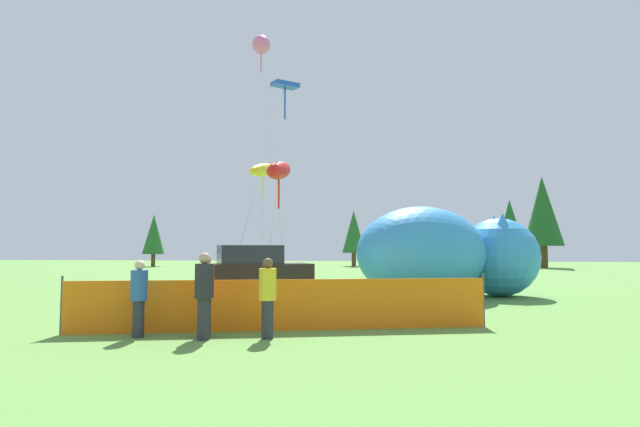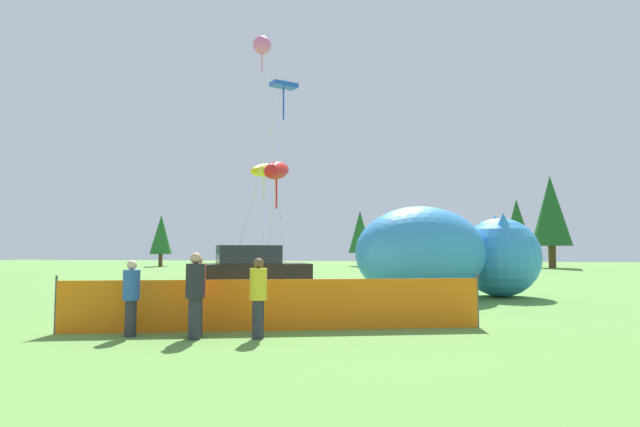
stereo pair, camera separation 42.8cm
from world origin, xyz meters
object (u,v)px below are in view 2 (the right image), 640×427
Objects in this scene: inflatable_cat at (446,257)px; spectator_in_blue_shirt at (258,294)px; spectator_in_red_shirt at (195,292)px; kite_blue_box at (283,89)px; folding_chair at (367,300)px; kite_yellow_hero at (264,170)px; kite_red_lizard at (277,171)px; spectator_in_yellow_shirt at (197,292)px; spectator_in_black_shirt at (131,295)px; parked_car at (253,274)px; kite_pink_octopus at (262,47)px.

inflatable_cat reaches higher than spectator_in_blue_shirt.
spectator_in_red_shirt is 0.23× the size of kite_blue_box.
inflatable_cat is (2.67, 5.93, 1.09)m from folding_chair.
kite_blue_box reaches higher than kite_yellow_hero.
folding_chair is at bearing -144.83° from inflatable_cat.
kite_red_lizard reaches higher than folding_chair.
inflatable_cat is 4.44× the size of spectator_in_yellow_shirt.
kite_blue_box is at bearing -67.85° from kite_yellow_hero.
spectator_in_yellow_shirt is at bearing 178.88° from spectator_in_blue_shirt.
spectator_in_yellow_shirt is 1.06× the size of spectator_in_black_shirt.
parked_car is at bearing 44.78° from folding_chair.
kite_blue_box is at bearing -64.14° from kite_pink_octopus.
spectator_in_blue_shirt is 2.84m from spectator_in_black_shirt.
kite_blue_box reaches higher than spectator_in_yellow_shirt.
spectator_in_blue_shirt is at bearing -80.81° from kite_blue_box.
parked_car is 0.69× the size of kite_yellow_hero.
spectator_in_yellow_shirt is 1.44m from spectator_in_black_shirt.
spectator_in_red_shirt is 0.34m from spectator_in_yellow_shirt.
spectator_in_red_shirt reaches higher than spectator_in_blue_shirt.
spectator_in_blue_shirt is (-2.16, -3.10, 0.42)m from folding_chair.
kite_pink_octopus is (-0.21, 11.29, 10.26)m from spectator_in_black_shirt.
kite_yellow_hero is 5.90m from kite_blue_box.
folding_chair is at bearing 44.39° from spectator_in_red_shirt.
kite_blue_box is (1.87, -3.87, -3.34)m from kite_pink_octopus.
kite_pink_octopus is at bearing 91.08° from spectator_in_black_shirt.
folding_chair is at bearing -56.92° from kite_pink_octopus.
spectator_in_yellow_shirt is 6.83m from kite_red_lizard.
folding_chair is 0.51× the size of spectator_in_yellow_shirt.
kite_yellow_hero reaches higher than parked_car.
parked_car is at bearing 96.41° from spectator_in_yellow_shirt.
spectator_in_red_shirt is at bearing -81.36° from kite_pink_octopus.
kite_yellow_hero is (-1.82, 12.27, 4.66)m from spectator_in_yellow_shirt.
inflatable_cat is at bearing 56.67° from spectator_in_red_shirt.
spectator_in_yellow_shirt is at bearing 9.40° from spectator_in_black_shirt.
spectator_in_red_shirt is (-1.31, -0.30, 0.06)m from spectator_in_blue_shirt.
spectator_in_black_shirt is 0.14× the size of kite_pink_octopus.
folding_chair is 9.02m from kite_blue_box.
spectator_in_red_shirt is at bearing -153.97° from inflatable_cat.
kite_pink_octopus is at bearing 29.66° from folding_chair.
spectator_in_black_shirt reaches higher than folding_chair.
spectator_in_red_shirt reaches higher than spectator_in_black_shirt.
spectator_in_blue_shirt is at bearing -79.89° from kite_red_lizard.
spectator_in_red_shirt is 0.16× the size of kite_pink_octopus.
kite_blue_box is at bearing 35.52° from folding_chair.
kite_red_lizard is at bearing -70.34° from parked_car.
inflatable_cat is at bearing -22.00° from kite_yellow_hero.
kite_pink_octopus reaches higher than kite_red_lizard.
kite_pink_octopus is at bearing 76.69° from parked_car.
spectator_in_blue_shirt is (2.19, -6.99, -0.06)m from parked_car.
spectator_in_blue_shirt is 0.34× the size of kite_red_lizard.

